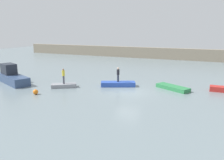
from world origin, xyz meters
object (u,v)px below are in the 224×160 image
at_px(motorboat, 12,76).
at_px(person_dark_shirt, 118,74).
at_px(person_yellow_shirt, 63,75).
at_px(rowboat_red, 224,89).
at_px(mooring_buoy, 36,92).
at_px(rowboat_blue, 118,84).
at_px(rowboat_green, 173,88).
at_px(rowboat_grey, 64,85).

relative_size(motorboat, person_dark_shirt, 3.90).
bearing_deg(person_yellow_shirt, motorboat, -174.53).
bearing_deg(rowboat_red, person_dark_shirt, -169.33).
height_order(motorboat, mooring_buoy, motorboat).
height_order(rowboat_blue, person_yellow_shirt, person_yellow_shirt).
height_order(rowboat_green, person_yellow_shirt, person_yellow_shirt).
bearing_deg(person_yellow_shirt, rowboat_grey, -172.87).
relative_size(rowboat_green, person_dark_shirt, 2.26).
bearing_deg(rowboat_green, rowboat_blue, -140.92).
distance_m(motorboat, rowboat_green, 19.56).
bearing_deg(motorboat, rowboat_green, 14.40).
bearing_deg(person_yellow_shirt, rowboat_red, 17.98).
bearing_deg(rowboat_blue, rowboat_green, -14.61).
bearing_deg(motorboat, person_dark_shirt, 16.25).
relative_size(motorboat, rowboat_red, 2.39).
relative_size(motorboat, rowboat_green, 1.73).
bearing_deg(rowboat_grey, person_dark_shirt, -3.96).
distance_m(rowboat_blue, rowboat_red, 11.48).
xyz_separation_m(motorboat, person_yellow_shirt, (7.36, 0.71, 0.61)).
relative_size(motorboat, rowboat_blue, 1.68).
relative_size(rowboat_blue, rowboat_red, 1.42).
bearing_deg(rowboat_grey, rowboat_green, -13.22).
xyz_separation_m(rowboat_green, person_dark_shirt, (-6.10, -1.12, 1.28)).
distance_m(rowboat_green, rowboat_red, 5.29).
distance_m(motorboat, rowboat_red, 24.85).
bearing_deg(motorboat, rowboat_red, 14.28).
height_order(rowboat_grey, person_yellow_shirt, person_yellow_shirt).
bearing_deg(person_dark_shirt, rowboat_grey, -150.99).
relative_size(rowboat_red, mooring_buoy, 5.26).
height_order(rowboat_blue, rowboat_red, rowboat_red).
height_order(rowboat_grey, rowboat_red, rowboat_red).
bearing_deg(rowboat_red, mooring_buoy, -153.87).
bearing_deg(rowboat_red, rowboat_blue, -169.33).
bearing_deg(rowboat_green, rowboat_red, 42.48).
bearing_deg(rowboat_red, rowboat_grey, -163.33).
xyz_separation_m(motorboat, person_dark_shirt, (12.84, 3.74, 0.71)).
xyz_separation_m(motorboat, mooring_buoy, (6.53, -2.98, -0.51)).
xyz_separation_m(rowboat_grey, person_dark_shirt, (5.48, 3.04, 1.29)).
bearing_deg(rowboat_blue, mooring_buoy, -158.21).
bearing_deg(rowboat_green, motorboat, -136.94).
distance_m(motorboat, person_yellow_shirt, 7.42).
height_order(rowboat_blue, person_dark_shirt, person_dark_shirt).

